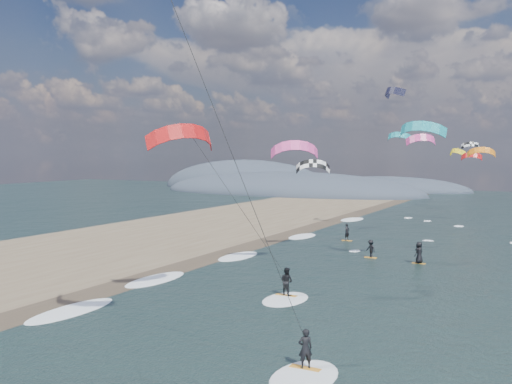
% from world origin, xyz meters
% --- Properties ---
extents(ground, '(260.00, 260.00, 0.00)m').
position_xyz_m(ground, '(0.00, 0.00, 0.00)').
color(ground, black).
rests_on(ground, ground).
extents(wet_sand_strip, '(3.00, 240.00, 0.00)m').
position_xyz_m(wet_sand_strip, '(-12.00, 10.00, 0.00)').
color(wet_sand_strip, '#382D23').
rests_on(wet_sand_strip, ground).
extents(coastal_hills, '(80.00, 41.00, 15.00)m').
position_xyz_m(coastal_hills, '(-44.84, 107.86, 0.00)').
color(coastal_hills, '#3D4756').
rests_on(coastal_hills, ground).
extents(kitesurfer_near_a, '(7.75, 8.36, 18.72)m').
position_xyz_m(kitesurfer_near_a, '(2.45, -0.82, 14.42)').
color(kitesurfer_near_a, orange).
rests_on(kitesurfer_near_a, ground).
extents(kitesurfer_near_b, '(6.90, 9.47, 11.83)m').
position_xyz_m(kitesurfer_near_b, '(-2.83, 10.83, 7.57)').
color(kitesurfer_near_b, orange).
rests_on(kitesurfer_near_b, ground).
extents(far_kitesurfers, '(10.58, 9.95, 1.86)m').
position_xyz_m(far_kitesurfers, '(1.09, 32.52, 0.88)').
color(far_kitesurfers, orange).
rests_on(far_kitesurfers, ground).
extents(bg_kite_field, '(15.03, 68.49, 9.35)m').
position_xyz_m(bg_kite_field, '(0.23, 51.29, 10.89)').
color(bg_kite_field, teal).
rests_on(bg_kite_field, ground).
extents(shoreline_surf, '(2.40, 79.40, 0.11)m').
position_xyz_m(shoreline_surf, '(-10.80, 14.75, 0.00)').
color(shoreline_surf, white).
rests_on(shoreline_surf, ground).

